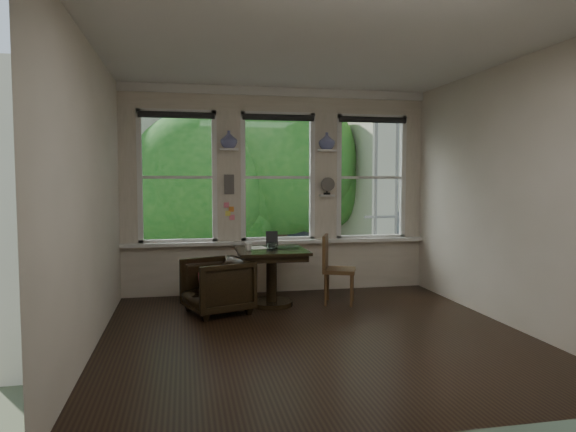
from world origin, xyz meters
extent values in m
plane|color=black|center=(0.00, 0.00, 0.00)|extent=(4.50, 4.50, 0.00)
plane|color=silver|center=(0.00, 0.00, 3.00)|extent=(4.50, 4.50, 0.00)
plane|color=beige|center=(0.00, 2.25, 1.50)|extent=(4.50, 0.00, 4.50)
plane|color=beige|center=(0.00, -2.25, 1.50)|extent=(4.50, 0.00, 4.50)
plane|color=beige|center=(-2.25, 0.00, 1.50)|extent=(0.00, 4.50, 4.50)
plane|color=beige|center=(2.25, 0.00, 1.50)|extent=(0.00, 4.50, 4.50)
cube|color=white|center=(-0.72, 2.15, 2.10)|extent=(0.26, 0.16, 0.03)
cube|color=white|center=(0.72, 2.15, 2.10)|extent=(0.26, 0.16, 0.03)
cube|color=#59544F|center=(-0.72, 2.18, 1.60)|extent=(0.14, 0.06, 0.28)
imported|color=silver|center=(-0.72, 2.15, 2.24)|extent=(0.24, 0.24, 0.25)
imported|color=silver|center=(0.72, 2.15, 2.24)|extent=(0.24, 0.24, 0.25)
imported|color=black|center=(-0.98, 1.12, 0.34)|extent=(0.96, 0.95, 0.69)
cube|color=maroon|center=(-0.98, 1.12, 0.45)|extent=(0.45, 0.45, 0.06)
imported|color=black|center=(-0.02, 1.37, 0.76)|extent=(0.33, 0.22, 0.02)
imported|color=white|center=(-0.55, 1.33, 0.80)|extent=(0.12, 0.12, 0.10)
imported|color=white|center=(-0.26, 1.23, 0.80)|extent=(0.16, 0.16, 0.11)
cube|color=black|center=(-0.20, 1.57, 0.86)|extent=(0.16, 0.09, 0.22)
cube|color=silver|center=(-0.40, 1.56, 0.75)|extent=(0.27, 0.34, 0.00)
camera|label=1|loc=(-1.36, -5.24, 1.66)|focal=32.00mm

